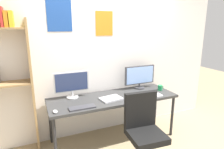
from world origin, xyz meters
TOP-DOWN VIEW (x-y plane):
  - wall_back at (-0.00, 1.02)m, footprint 4.41×0.11m
  - desk at (0.00, 0.60)m, footprint 2.01×0.68m
  - office_chair at (0.12, -0.12)m, footprint 0.52×0.52m
  - monitor_left at (-0.60, 0.81)m, footprint 0.53×0.18m
  - monitor_right at (0.60, 0.81)m, footprint 0.57×0.18m
  - keyboard_left at (-0.56, 0.37)m, footprint 0.36×0.13m
  - keyboard_right at (0.56, 0.37)m, footprint 0.34×0.13m
  - computer_mouse at (-0.91, 0.37)m, footprint 0.06×0.10m
  - laptop_closed at (-0.08, 0.51)m, footprint 0.35×0.27m
  - coffee_mug at (0.87, 0.57)m, footprint 0.11×0.08m

SIDE VIEW (x-z plane):
  - office_chair at x=0.12m, z-range -0.09..0.90m
  - desk at x=0.00m, z-range 0.32..1.06m
  - keyboard_left at x=-0.56m, z-range 0.74..0.76m
  - keyboard_right at x=0.56m, z-range 0.74..0.76m
  - laptop_closed at x=-0.08m, z-range 0.74..0.76m
  - computer_mouse at x=-0.91m, z-range 0.74..0.77m
  - coffee_mug at x=0.87m, z-range 0.74..0.83m
  - monitor_right at x=0.60m, z-range 0.76..1.16m
  - monitor_left at x=-0.60m, z-range 0.77..1.18m
  - wall_back at x=0.00m, z-range 0.00..2.60m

